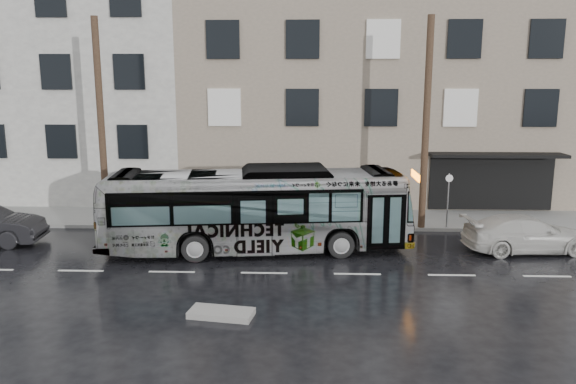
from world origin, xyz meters
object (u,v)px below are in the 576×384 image
at_px(utility_pole_front, 426,125).
at_px(white_sedan, 526,234).
at_px(utility_pole_rear, 101,124).
at_px(sign_post, 448,201).
at_px(bus, 256,209).

distance_m(utility_pole_front, white_sedan, 6.00).
distance_m(utility_pole_rear, sign_post, 15.46).
height_order(utility_pole_rear, sign_post, utility_pole_rear).
bearing_deg(bus, white_sedan, -95.45).
bearing_deg(white_sedan, utility_pole_front, 43.56).
height_order(utility_pole_front, utility_pole_rear, same).
xyz_separation_m(utility_pole_rear, bus, (7.01, -3.20, -3.01)).
relative_size(utility_pole_front, sign_post, 3.75).
bearing_deg(bus, utility_pole_rear, 58.53).
relative_size(bus, white_sedan, 2.44).
distance_m(utility_pole_front, sign_post, 3.48).
distance_m(sign_post, white_sedan, 3.81).
bearing_deg(sign_post, bus, -158.39).
distance_m(sign_post, bus, 8.71).
bearing_deg(bus, utility_pole_front, -72.26).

